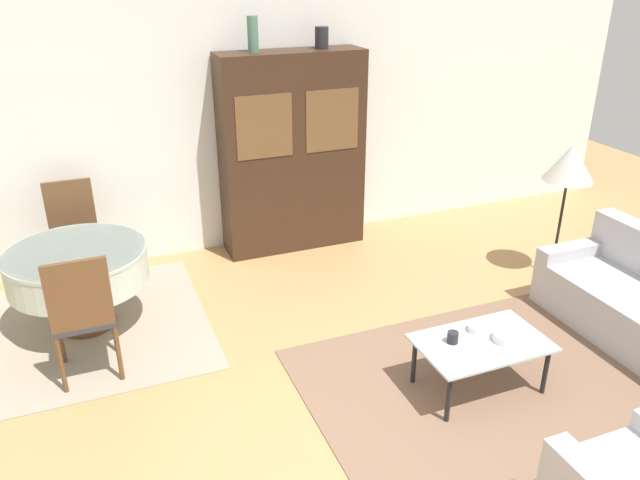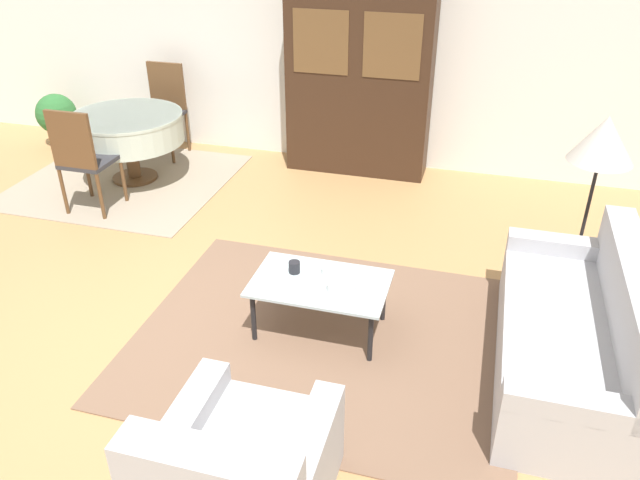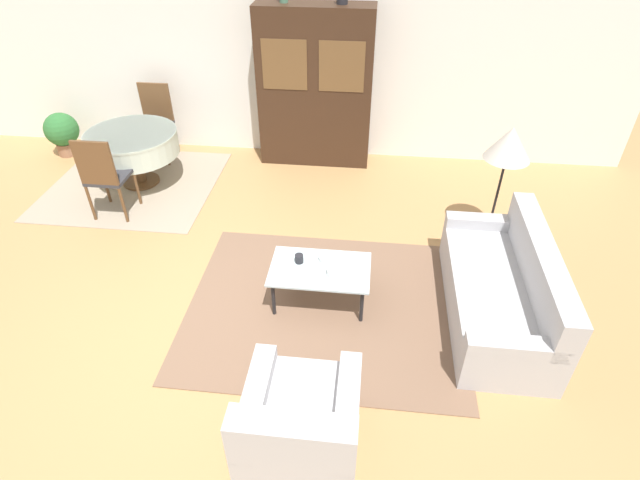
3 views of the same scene
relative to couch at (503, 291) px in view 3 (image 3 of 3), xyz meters
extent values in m
plane|color=tan|center=(-2.77, -0.41, -0.29)|extent=(14.00, 14.00, 0.00)
cube|color=white|center=(-2.77, 3.22, 1.06)|extent=(10.00, 0.06, 2.70)
cube|color=brown|center=(-1.64, -0.09, -0.29)|extent=(2.65, 2.19, 0.01)
cube|color=gray|center=(-4.45, 1.93, -0.29)|extent=(2.16, 2.03, 0.01)
cube|color=#B2B2B7|center=(-0.06, 0.00, -0.08)|extent=(0.83, 1.86, 0.42)
cube|color=#B2B2B7|center=(0.26, 0.00, 0.33)|extent=(0.20, 1.86, 0.39)
cube|color=#B2B2B7|center=(-0.06, -0.85, 0.19)|extent=(0.83, 0.16, 0.12)
cube|color=#B2B2B7|center=(-0.06, 0.85, 0.19)|extent=(0.83, 0.16, 0.12)
cube|color=#B2B2B7|center=(-1.67, -1.53, -0.09)|extent=(0.81, 0.90, 0.42)
cube|color=#B2B2B7|center=(-1.67, -1.88, 0.31)|extent=(0.81, 0.20, 0.37)
cube|color=#B2B2B7|center=(-2.00, -1.53, 0.18)|extent=(0.16, 0.90, 0.12)
cube|color=#B2B2B7|center=(-1.35, -1.53, 0.18)|extent=(0.16, 0.90, 0.12)
cylinder|color=black|center=(-2.12, -0.24, -0.09)|extent=(0.04, 0.04, 0.38)
cylinder|color=black|center=(-1.29, -0.24, -0.09)|extent=(0.04, 0.04, 0.38)
cylinder|color=black|center=(-2.12, 0.23, -0.09)|extent=(0.04, 0.04, 0.38)
cylinder|color=black|center=(-1.29, 0.23, -0.09)|extent=(0.04, 0.04, 0.38)
cube|color=silver|center=(-1.71, 0.00, 0.11)|extent=(0.95, 0.59, 0.02)
cube|color=#382316|center=(-2.10, 2.96, 0.76)|extent=(1.52, 0.43, 2.11)
cube|color=brown|center=(-2.47, 2.74, 1.13)|extent=(0.58, 0.01, 0.63)
cube|color=brown|center=(-1.74, 2.74, 1.13)|extent=(0.58, 0.01, 0.63)
cylinder|color=brown|center=(-4.37, 2.01, -0.27)|extent=(0.48, 0.48, 0.03)
cylinder|color=brown|center=(-4.37, 2.01, -0.07)|extent=(0.14, 0.14, 0.42)
cylinder|color=beige|center=(-4.37, 2.01, 0.29)|extent=(1.15, 1.15, 0.30)
cylinder|color=beige|center=(-4.37, 2.01, 0.42)|extent=(1.16, 1.16, 0.03)
cylinder|color=brown|center=(-4.57, 1.49, -0.05)|extent=(0.04, 0.04, 0.47)
cylinder|color=brown|center=(-4.17, 1.49, -0.05)|extent=(0.04, 0.04, 0.47)
cylinder|color=brown|center=(-4.57, 1.09, -0.05)|extent=(0.04, 0.04, 0.47)
cylinder|color=brown|center=(-4.17, 1.09, -0.05)|extent=(0.04, 0.04, 0.47)
cube|color=#333338|center=(-4.37, 1.29, 0.20)|extent=(0.44, 0.44, 0.04)
cube|color=brown|center=(-4.37, 1.09, 0.49)|extent=(0.44, 0.04, 0.53)
cylinder|color=brown|center=(-4.17, 2.52, -0.05)|extent=(0.04, 0.04, 0.47)
cylinder|color=brown|center=(-4.57, 2.52, -0.05)|extent=(0.04, 0.04, 0.47)
cylinder|color=brown|center=(-4.17, 2.93, -0.05)|extent=(0.04, 0.04, 0.47)
cylinder|color=brown|center=(-4.57, 2.93, -0.05)|extent=(0.04, 0.04, 0.47)
cube|color=#333338|center=(-4.37, 2.72, 0.20)|extent=(0.44, 0.44, 0.04)
cube|color=brown|center=(-4.37, 2.92, 0.49)|extent=(0.44, 0.04, 0.53)
cylinder|color=black|center=(0.11, 1.29, -0.28)|extent=(0.28, 0.28, 0.02)
cylinder|color=black|center=(0.11, 1.29, 0.23)|extent=(0.03, 0.03, 1.00)
cone|color=beige|center=(0.11, 1.29, 0.88)|extent=(0.48, 0.48, 0.35)
cylinder|color=#232328|center=(-1.91, 0.07, 0.16)|extent=(0.08, 0.08, 0.09)
cylinder|color=white|center=(-1.54, -0.06, 0.15)|extent=(0.20, 0.20, 0.06)
cylinder|color=white|center=(-1.66, 0.13, 0.15)|extent=(0.14, 0.14, 0.05)
cylinder|color=#93664C|center=(-5.79, 2.70, -0.20)|extent=(0.28, 0.28, 0.19)
sphere|color=#2D6B33|center=(-5.79, 2.70, 0.10)|extent=(0.48, 0.48, 0.48)
camera|label=1|loc=(-4.22, -3.10, 2.67)|focal=35.00mm
camera|label=2|loc=(-0.73, -3.47, 2.52)|focal=35.00mm
camera|label=3|loc=(-1.31, -3.58, 3.16)|focal=28.00mm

